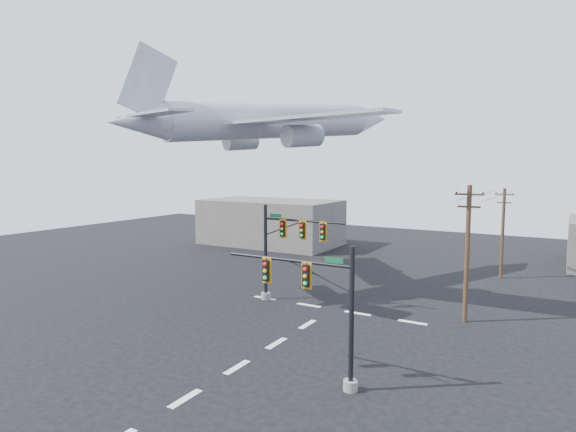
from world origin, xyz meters
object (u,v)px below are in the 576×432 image
Objects in this scene: signal_mast_near at (322,309)px; utility_pole_b at (503,232)px; signal_mast_far at (284,248)px; utility_pole_a at (467,251)px; airliner at (272,121)px.

signal_mast_near is 0.85× the size of utility_pole_b.
signal_mast_far is at bearing -113.41° from utility_pole_b.
signal_mast_far is 0.89× the size of utility_pole_b.
utility_pole_a reaches higher than signal_mast_near.
airliner reaches higher than signal_mast_far.
utility_pole_a reaches higher than signal_mast_far.
airliner is (-16.68, 1.80, 9.54)m from utility_pole_a.
utility_pole_b is (13.66, 17.42, 0.18)m from signal_mast_far.
airliner is at bearing 131.58° from signal_mast_far.
utility_pole_b is (0.56, 15.19, -0.43)m from utility_pole_a.
signal_mast_near is 29.00m from utility_pole_b.
signal_mast_far reaches higher than signal_mast_near.
airliner is at bearing -127.47° from utility_pole_b.
airliner reaches higher than utility_pole_b.
signal_mast_near is 0.78× the size of utility_pole_a.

